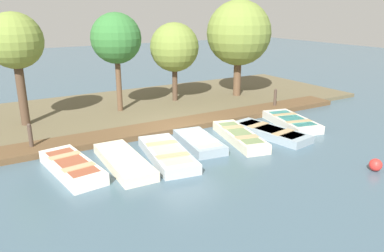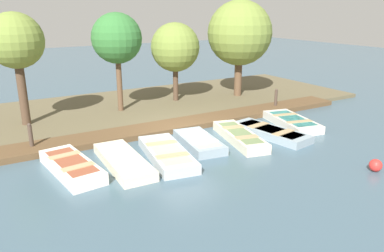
# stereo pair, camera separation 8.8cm
# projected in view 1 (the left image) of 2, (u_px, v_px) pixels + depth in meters

# --- Properties ---
(ground_plane) EXTENTS (80.00, 80.00, 0.00)m
(ground_plane) POSITION_uv_depth(u_px,v_px,m) (186.00, 136.00, 15.30)
(ground_plane) COLOR #425B6B
(shore_bank) EXTENTS (8.00, 24.00, 0.19)m
(shore_bank) POSITION_uv_depth(u_px,v_px,m) (138.00, 107.00, 19.36)
(shore_bank) COLOR brown
(shore_bank) RESTS_ON ground_plane
(dock_walkway) EXTENTS (1.43, 18.51, 0.22)m
(dock_walkway) POSITION_uv_depth(u_px,v_px,m) (173.00, 126.00, 16.20)
(dock_walkway) COLOR brown
(dock_walkway) RESTS_ON ground_plane
(rowboat_0) EXTENTS (3.19, 1.46, 0.42)m
(rowboat_0) POSITION_uv_depth(u_px,v_px,m) (72.00, 167.00, 11.79)
(rowboat_0) COLOR silver
(rowboat_0) RESTS_ON ground_plane
(rowboat_1) EXTENTS (3.40, 1.19, 0.35)m
(rowboat_1) POSITION_uv_depth(u_px,v_px,m) (124.00, 161.00, 12.32)
(rowboat_1) COLOR beige
(rowboat_1) RESTS_ON ground_plane
(rowboat_2) EXTENTS (3.50, 1.74, 0.37)m
(rowboat_2) POSITION_uv_depth(u_px,v_px,m) (167.00, 154.00, 12.90)
(rowboat_2) COLOR #B2BCC1
(rowboat_2) RESTS_ON ground_plane
(rowboat_3) EXTENTS (2.80, 1.53, 0.35)m
(rowboat_3) POSITION_uv_depth(u_px,v_px,m) (199.00, 142.00, 14.11)
(rowboat_3) COLOR #8C9EA8
(rowboat_3) RESTS_ON ground_plane
(rowboat_4) EXTENTS (3.49, 1.69, 0.39)m
(rowboat_4) POSITION_uv_depth(u_px,v_px,m) (239.00, 136.00, 14.66)
(rowboat_4) COLOR beige
(rowboat_4) RESTS_ON ground_plane
(rowboat_5) EXTENTS (3.49, 1.68, 0.33)m
(rowboat_5) POSITION_uv_depth(u_px,v_px,m) (270.00, 132.00, 15.24)
(rowboat_5) COLOR #8C9EA8
(rowboat_5) RESTS_ON ground_plane
(rowboat_6) EXTENTS (3.22, 1.89, 0.37)m
(rowboat_6) POSITION_uv_depth(u_px,v_px,m) (291.00, 121.00, 16.58)
(rowboat_6) COLOR beige
(rowboat_6) RESTS_ON ground_plane
(mooring_post_near) EXTENTS (0.15, 0.15, 1.09)m
(mooring_post_near) POSITION_uv_depth(u_px,v_px,m) (31.00, 138.00, 13.38)
(mooring_post_near) COLOR #47382D
(mooring_post_near) RESTS_ON ground_plane
(mooring_post_far) EXTENTS (0.15, 0.15, 1.09)m
(mooring_post_far) POSITION_uv_depth(u_px,v_px,m) (275.00, 99.00, 19.07)
(mooring_post_far) COLOR #47382D
(mooring_post_far) RESTS_ON ground_plane
(buoy) EXTENTS (0.41, 0.41, 0.41)m
(buoy) POSITION_uv_depth(u_px,v_px,m) (376.00, 165.00, 11.94)
(buoy) COLOR red
(buoy) RESTS_ON ground_plane
(park_tree_far_left) EXTENTS (2.28, 2.28, 4.87)m
(park_tree_far_left) POSITION_uv_depth(u_px,v_px,m) (15.00, 42.00, 15.09)
(park_tree_far_left) COLOR #4C3828
(park_tree_far_left) RESTS_ON ground_plane
(park_tree_left) EXTENTS (2.35, 2.35, 4.83)m
(park_tree_left) POSITION_uv_depth(u_px,v_px,m) (116.00, 39.00, 17.31)
(park_tree_left) COLOR brown
(park_tree_left) RESTS_ON ground_plane
(park_tree_center) EXTENTS (2.55, 2.55, 4.31)m
(park_tree_center) POSITION_uv_depth(u_px,v_px,m) (174.00, 48.00, 19.54)
(park_tree_center) COLOR #4C3828
(park_tree_center) RESTS_ON ground_plane
(park_tree_right) EXTENTS (3.53, 3.53, 5.45)m
(park_tree_right) POSITION_uv_depth(u_px,v_px,m) (239.00, 33.00, 20.51)
(park_tree_right) COLOR brown
(park_tree_right) RESTS_ON ground_plane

